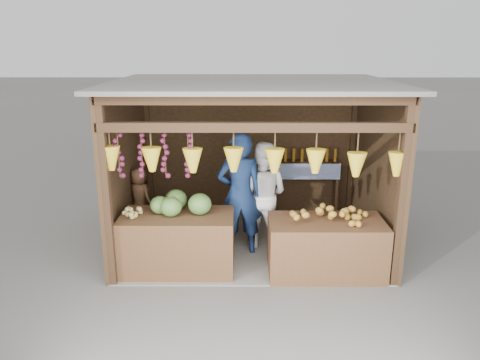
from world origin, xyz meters
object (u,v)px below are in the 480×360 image
counter_right (326,247)px  woman_standing (262,195)px  counter_left (178,243)px  vendor_seated (139,197)px  man_standing (240,195)px

counter_right → woman_standing: size_ratio=0.93×
counter_left → counter_right: 2.13m
counter_left → vendor_seated: vendor_seated is taller
counter_left → counter_right: bearing=-2.3°
counter_left → counter_right: (2.13, -0.09, -0.03)m
counter_right → vendor_seated: bearing=159.0°
vendor_seated → counter_left: bearing=159.6°
man_standing → vendor_seated: size_ratio=2.02×
counter_left → counter_right: counter_left is taller
vendor_seated → counter_right: bearing=-167.9°
counter_right → woman_standing: (-0.87, 0.97, 0.47)m
woman_standing → counter_right: bearing=149.9°
counter_left → vendor_seated: 1.32m
man_standing → vendor_seated: 1.72m
man_standing → woman_standing: man_standing is taller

